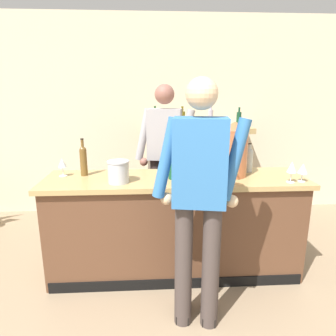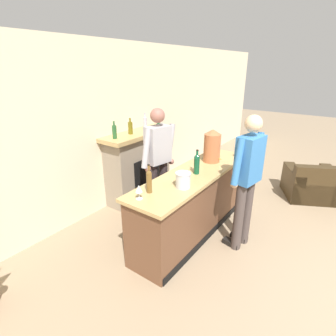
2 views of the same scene
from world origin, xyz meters
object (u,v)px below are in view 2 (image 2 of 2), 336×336
Objects in this scene: armchair_black at (312,186)px; wine_glass_back_row at (239,148)px; person_customer at (247,178)px; wine_bottle_chardonnay_pale at (197,163)px; ice_bucket_steel at (183,180)px; wine_glass_mid_counter at (139,189)px; person_bartender at (158,162)px; wine_bottle_cabernet_heavy at (149,180)px; fireplace_stone at (139,165)px; wine_bottle_burgundy_dark at (210,149)px; copper_dispenser at (212,146)px; wine_glass_by_dispenser at (238,149)px.

armchair_black is 7.11× the size of wine_glass_back_row.
wine_bottle_chardonnay_pale is (-0.13, 0.66, 0.10)m from person_customer.
ice_bucket_steel is 0.59m from wine_glass_mid_counter.
person_customer is (-2.13, 0.56, 0.76)m from armchair_black.
person_bartender reaches higher than wine_bottle_cabernet_heavy.
person_bartender is (-0.47, -0.82, 0.36)m from fireplace_stone.
fireplace_stone is 3.27m from armchair_black.
copper_dispenser is at bearing -145.12° from wine_bottle_burgundy_dark.
ice_bucket_steel is 1.49m from wine_glass_by_dispenser.
ice_bucket_steel is at bearing 157.49° from armchair_black.
wine_bottle_cabernet_heavy reaches higher than wine_glass_by_dispenser.
ice_bucket_steel is 0.43m from wine_bottle_cabernet_heavy.
armchair_black is 3.07m from ice_bucket_steel.
ice_bucket_steel is 0.67× the size of wine_bottle_burgundy_dark.
armchair_black is at bearing -28.36° from wine_bottle_chardonnay_pale.
person_customer is 5.19× the size of wine_bottle_cabernet_heavy.
wine_bottle_burgundy_dark is 1.78m from wine_glass_mid_counter.
copper_dispenser reaches higher than wine_bottle_cabernet_heavy.
wine_bottle_burgundy_dark is 0.45m from wine_glass_by_dispenser.
wine_bottle_chardonnay_pale is 1.14m from wine_glass_back_row.
fireplace_stone is 1.02m from person_bartender.
person_customer is 3.60× the size of copper_dispenser.
wine_glass_back_row is at bearing -2.47° from ice_bucket_steel.
wine_bottle_chardonnay_pale reaches higher than wine_glass_back_row.
fireplace_stone is 1.37× the size of armchair_black.
wine_bottle_burgundy_dark is (0.33, -1.26, 0.45)m from fireplace_stone.
ice_bucket_steel is 1.27m from wine_bottle_burgundy_dark.
person_bartender is at bearing 97.69° from person_customer.
copper_dispenser is 3.15× the size of wine_glass_back_row.
person_customer is at bearing -35.11° from wine_glass_mid_counter.
fireplace_stone is at bearing 46.04° from wine_bottle_cabernet_heavy.
wine_bottle_chardonnay_pale reaches higher than armchair_black.
ice_bucket_steel is (-1.04, -0.15, -0.16)m from copper_dispenser.
wine_glass_back_row is at bearing 27.00° from person_customer.
wine_glass_mid_counter is at bearing 171.76° from wine_bottle_chardonnay_pale.
wine_bottle_chardonnay_pale is at bearing 101.37° from person_customer.
armchair_black is (1.83, -2.68, -0.39)m from fireplace_stone.
fireplace_stone is at bearing 82.06° from person_customer.
copper_dispenser reaches higher than wine_glass_back_row.
person_bartender is (-0.17, 1.29, -0.01)m from person_customer.
ice_bucket_steel is 0.49m from wine_bottle_chardonnay_pale.
armchair_black is 3.65m from wine_glass_mid_counter.
copper_dispenser is at bearing -43.18° from person_bartender.
fireplace_stone is 0.86× the size of person_customer.
person_customer is at bearing -97.94° from fireplace_stone.
copper_dispenser is 1.06m from ice_bucket_steel.
wine_bottle_chardonnay_pale is at bearing 170.37° from wine_glass_by_dispenser.
wine_bottle_cabernet_heavy is 0.84m from wine_bottle_chardonnay_pale.
armchair_black is 0.63× the size of person_bartender.
wine_bottle_chardonnay_pale is at bearing 151.64° from armchair_black.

